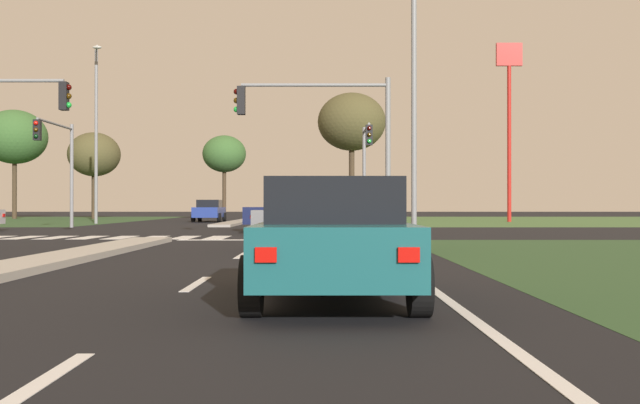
# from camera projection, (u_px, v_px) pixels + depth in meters

# --- Properties ---
(ground_plane) EXTENTS (200.00, 200.00, 0.00)m
(ground_plane) POSITION_uv_depth(u_px,v_px,m) (195.00, 232.00, 31.02)
(ground_plane) COLOR black
(grass_verge_far_right) EXTENTS (35.00, 35.00, 0.01)m
(grass_verge_far_right) POSITION_uv_depth(u_px,v_px,m) (582.00, 220.00, 55.55)
(grass_verge_far_right) COLOR #476B38
(grass_verge_far_right) RESTS_ON ground
(median_island_near) EXTENTS (1.20, 22.00, 0.14)m
(median_island_near) POSITION_uv_depth(u_px,v_px,m) (0.00, 271.00, 12.02)
(median_island_near) COLOR #ADA89E
(median_island_near) RESTS_ON ground
(median_island_far) EXTENTS (1.20, 36.00, 0.14)m
(median_island_far) POSITION_uv_depth(u_px,v_px,m) (251.00, 219.00, 56.02)
(median_island_far) COLOR gray
(median_island_far) RESTS_ON ground
(lane_dash_near) EXTENTS (0.14, 2.00, 0.01)m
(lane_dash_near) POSITION_uv_depth(u_px,v_px,m) (34.00, 386.00, 4.59)
(lane_dash_near) COLOR silver
(lane_dash_near) RESTS_ON ground
(lane_dash_second) EXTENTS (0.14, 2.00, 0.01)m
(lane_dash_second) POSITION_uv_depth(u_px,v_px,m) (196.00, 284.00, 10.59)
(lane_dash_second) COLOR silver
(lane_dash_second) RESTS_ON ground
(lane_dash_third) EXTENTS (0.14, 2.00, 0.01)m
(lane_dash_third) POSITION_uv_depth(u_px,v_px,m) (240.00, 255.00, 16.59)
(lane_dash_third) COLOR silver
(lane_dash_third) RESTS_ON ground
(lane_dash_fourth) EXTENTS (0.14, 2.00, 0.01)m
(lane_dash_fourth) POSITION_uv_depth(u_px,v_px,m) (261.00, 242.00, 22.59)
(lane_dash_fourth) COLOR silver
(lane_dash_fourth) RESTS_ON ground
(edge_line_right) EXTENTS (0.14, 24.00, 0.01)m
(edge_line_right) POSITION_uv_depth(u_px,v_px,m) (405.00, 269.00, 13.03)
(edge_line_right) COLOR silver
(edge_line_right) RESTS_ON ground
(stop_bar_near) EXTENTS (6.40, 0.50, 0.01)m
(stop_bar_near) POSITION_uv_depth(u_px,v_px,m) (274.00, 240.00, 24.02)
(stop_bar_near) COLOR silver
(stop_bar_near) RESTS_ON ground
(crosswalk_bar_second) EXTENTS (0.70, 2.80, 0.01)m
(crosswalk_bar_second) POSITION_uv_depth(u_px,v_px,m) (23.00, 238.00, 25.81)
(crosswalk_bar_second) COLOR silver
(crosswalk_bar_second) RESTS_ON ground
(crosswalk_bar_third) EXTENTS (0.70, 2.80, 0.01)m
(crosswalk_bar_third) POSITION_uv_depth(u_px,v_px,m) (55.00, 238.00, 25.82)
(crosswalk_bar_third) COLOR silver
(crosswalk_bar_third) RESTS_ON ground
(crosswalk_bar_fourth) EXTENTS (0.70, 2.80, 0.01)m
(crosswalk_bar_fourth) POSITION_uv_depth(u_px,v_px,m) (88.00, 238.00, 25.82)
(crosswalk_bar_fourth) COLOR silver
(crosswalk_bar_fourth) RESTS_ON ground
(crosswalk_bar_fifth) EXTENTS (0.70, 2.80, 0.01)m
(crosswalk_bar_fifth) POSITION_uv_depth(u_px,v_px,m) (120.00, 238.00, 25.82)
(crosswalk_bar_fifth) COLOR silver
(crosswalk_bar_fifth) RESTS_ON ground
(crosswalk_bar_sixth) EXTENTS (0.70, 2.80, 0.01)m
(crosswalk_bar_sixth) POSITION_uv_depth(u_px,v_px,m) (152.00, 238.00, 25.82)
(crosswalk_bar_sixth) COLOR silver
(crosswalk_bar_sixth) RESTS_ON ground
(crosswalk_bar_seventh) EXTENTS (0.70, 2.80, 0.01)m
(crosswalk_bar_seventh) POSITION_uv_depth(u_px,v_px,m) (184.00, 238.00, 25.82)
(crosswalk_bar_seventh) COLOR silver
(crosswalk_bar_seventh) RESTS_ON ground
(crosswalk_bar_eighth) EXTENTS (0.70, 2.80, 0.01)m
(crosswalk_bar_eighth) POSITION_uv_depth(u_px,v_px,m) (217.00, 238.00, 25.82)
(crosswalk_bar_eighth) COLOR silver
(crosswalk_bar_eighth) RESTS_ON ground
(car_teal_near) EXTENTS (1.95, 4.40, 1.47)m
(car_teal_near) POSITION_uv_depth(u_px,v_px,m) (332.00, 238.00, 8.84)
(car_teal_near) COLOR #19565B
(car_teal_near) RESTS_ON ground
(car_navy_second) EXTENTS (4.50, 2.00, 1.60)m
(car_navy_second) POSITION_uv_depth(u_px,v_px,m) (295.00, 213.00, 32.14)
(car_navy_second) COLOR #161E47
(car_navy_second) RESTS_ON ground
(car_grey_third) EXTENTS (4.63, 2.01, 1.48)m
(car_grey_third) POSITION_uv_depth(u_px,v_px,m) (309.00, 215.00, 28.79)
(car_grey_third) COLOR slate
(car_grey_third) RESTS_ON ground
(car_blue_fourth) EXTENTS (1.97, 4.23, 1.54)m
(car_blue_fourth) POSITION_uv_depth(u_px,v_px,m) (208.00, 211.00, 50.48)
(car_blue_fourth) COLOR navy
(car_blue_fourth) RESTS_ON ground
(car_black_sixth) EXTENTS (2.07, 4.49, 1.61)m
(car_black_sixth) POSITION_uv_depth(u_px,v_px,m) (329.00, 218.00, 18.54)
(car_black_sixth) COLOR black
(car_black_sixth) RESTS_ON ground
(traffic_signal_near_right) EXTENTS (5.30, 0.32, 5.47)m
(traffic_signal_near_right) POSITION_uv_depth(u_px,v_px,m) (329.00, 127.00, 24.44)
(traffic_signal_near_right) COLOR gray
(traffic_signal_near_right) RESTS_ON ground
(traffic_signal_far_right) EXTENTS (0.32, 4.16, 5.21)m
(traffic_signal_far_right) POSITION_uv_depth(u_px,v_px,m) (365.00, 157.00, 36.11)
(traffic_signal_far_right) COLOR gray
(traffic_signal_far_right) RESTS_ON ground
(traffic_signal_far_left) EXTENTS (0.32, 4.94, 5.37)m
(traffic_signal_far_left) POSITION_uv_depth(u_px,v_px,m) (58.00, 153.00, 35.79)
(traffic_signal_far_left) COLOR gray
(traffic_signal_far_left) RESTS_ON ground
(street_lamp_second) EXTENTS (2.56, 0.36, 9.95)m
(street_lamp_second) POSITION_uv_depth(u_px,v_px,m) (419.00, 85.00, 26.40)
(street_lamp_second) COLOR gray
(street_lamp_second) RESTS_ON ground
(street_lamp_third) EXTENTS (0.93, 1.87, 10.91)m
(street_lamp_third) POSITION_uv_depth(u_px,v_px,m) (95.00, 128.00, 45.26)
(street_lamp_third) COLOR gray
(street_lamp_third) RESTS_ON ground
(fastfood_pole_sign) EXTENTS (1.80, 0.40, 12.53)m
(fastfood_pole_sign) POSITION_uv_depth(u_px,v_px,m) (508.00, 93.00, 50.82)
(fastfood_pole_sign) COLOR red
(fastfood_pole_sign) RESTS_ON ground
(treeline_near) EXTENTS (5.46, 5.46, 9.35)m
(treeline_near) POSITION_uv_depth(u_px,v_px,m) (14.00, 137.00, 62.15)
(treeline_near) COLOR #423323
(treeline_near) RESTS_ON ground
(treeline_second) EXTENTS (4.39, 4.39, 7.35)m
(treeline_second) POSITION_uv_depth(u_px,v_px,m) (93.00, 155.00, 61.49)
(treeline_second) COLOR #423323
(treeline_second) RESTS_ON ground
(treeline_third) EXTENTS (3.44, 3.44, 6.70)m
(treeline_third) POSITION_uv_depth(u_px,v_px,m) (223.00, 154.00, 57.47)
(treeline_third) COLOR #423323
(treeline_third) RESTS_ON ground
(treeline_fourth) EXTENTS (5.54, 5.54, 10.32)m
(treeline_fourth) POSITION_uv_depth(u_px,v_px,m) (351.00, 122.00, 59.00)
(treeline_fourth) COLOR #423323
(treeline_fourth) RESTS_ON ground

